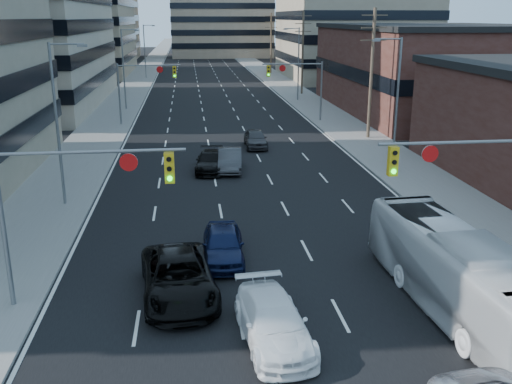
{
  "coord_description": "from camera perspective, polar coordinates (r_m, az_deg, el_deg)",
  "views": [
    {
      "loc": [
        -3.35,
        -11.75,
        10.26
      ],
      "look_at": [
        -0.27,
        14.26,
        2.2
      ],
      "focal_mm": 40.0,
      "sensor_mm": 36.0,
      "label": 1
    }
  ],
  "objects": [
    {
      "name": "sedan_grey_center",
      "position": [
        39.7,
        -2.62,
        3.24
      ],
      "size": [
        1.96,
        4.69,
        1.51
      ],
      "primitive_type": "imported",
      "rotation": [
        0.0,
        0.0,
        -0.08
      ],
      "color": "#353538",
      "rests_on": "ground"
    },
    {
      "name": "utility_pole_midblock",
      "position": [
        79.42,
        4.69,
        13.82
      ],
      "size": [
        2.2,
        0.28,
        11.0
      ],
      "color": "#4C3D2D",
      "rests_on": "ground"
    },
    {
      "name": "bg_block_left",
      "position": [
        153.74,
        -16.67,
        16.34
      ],
      "size": [
        24.0,
        24.0,
        20.0
      ],
      "primitive_type": "cube",
      "color": "#ADA089",
      "rests_on": "ground"
    },
    {
      "name": "storefront_right_mid",
      "position": [
        67.78,
        17.43,
        11.47
      ],
      "size": [
        20.0,
        30.0,
        9.0
      ],
      "primitive_type": "cube",
      "color": "#472119",
      "rests_on": "ground"
    },
    {
      "name": "office_right_far",
      "position": [
        103.75,
        9.44,
        15.09
      ],
      "size": [
        22.0,
        28.0,
        14.0
      ],
      "primitive_type": "cube",
      "color": "gray",
      "rests_on": "ground"
    },
    {
      "name": "black_pickup",
      "position": [
        22.03,
        -7.76,
        -8.48
      ],
      "size": [
        3.21,
        6.03,
        1.62
      ],
      "primitive_type": "imported",
      "rotation": [
        0.0,
        0.0,
        0.09
      ],
      "color": "black",
      "rests_on": "ground"
    },
    {
      "name": "signal_far_left",
      "position": [
        57.22,
        -11.26,
        10.81
      ],
      "size": [
        6.09,
        0.33,
        6.0
      ],
      "color": "slate",
      "rests_on": "ground"
    },
    {
      "name": "sedan_black_far",
      "position": [
        39.62,
        -4.61,
        3.06
      ],
      "size": [
        2.34,
        4.85,
        1.36
      ],
      "primitive_type": "imported",
      "rotation": [
        0.0,
        0.0,
        -0.09
      ],
      "color": "black",
      "rests_on": "ground"
    },
    {
      "name": "streetlight_left_mid",
      "position": [
        67.32,
        -12.99,
        12.25
      ],
      "size": [
        2.03,
        0.22,
        9.0
      ],
      "color": "slate",
      "rests_on": "ground"
    },
    {
      "name": "signal_near_left",
      "position": [
        21.02,
        -17.72,
        -0.13
      ],
      "size": [
        6.59,
        0.33,
        6.0
      ],
      "color": "slate",
      "rests_on": "ground"
    },
    {
      "name": "transit_bus",
      "position": [
        21.85,
        19.42,
        -7.57
      ],
      "size": [
        3.1,
        10.9,
        3.0
      ],
      "primitive_type": "imported",
      "rotation": [
        0.0,
        0.0,
        0.05
      ],
      "color": "silver",
      "rests_on": "ground"
    },
    {
      "name": "sedan_blue",
      "position": [
        25.03,
        -3.32,
        -5.24
      ],
      "size": [
        1.97,
        4.52,
        1.51
      ],
      "primitive_type": "imported",
      "rotation": [
        0.0,
        0.0,
        -0.04
      ],
      "color": "#0D1637",
      "rests_on": "ground"
    },
    {
      "name": "streetlight_right_far",
      "position": [
        73.23,
        4.15,
        12.99
      ],
      "size": [
        2.03,
        0.22,
        9.0
      ],
      "color": "slate",
      "rests_on": "ground"
    },
    {
      "name": "signal_far_right",
      "position": [
        58.11,
        4.31,
        11.18
      ],
      "size": [
        6.09,
        0.33,
        6.0
      ],
      "color": "slate",
      "rests_on": "ground"
    },
    {
      "name": "white_van",
      "position": [
        19.12,
        1.76,
        -12.84
      ],
      "size": [
        2.47,
        5.12,
        1.44
      ],
      "primitive_type": "imported",
      "rotation": [
        0.0,
        0.0,
        0.09
      ],
      "color": "white",
      "rests_on": "ground"
    },
    {
      "name": "streetlight_left_far",
      "position": [
        102.12,
        -10.99,
        13.89
      ],
      "size": [
        2.03,
        0.22,
        9.0
      ],
      "color": "slate",
      "rests_on": "ground"
    },
    {
      "name": "office_left_far",
      "position": [
        113.66,
        -17.86,
        15.19
      ],
      "size": [
        20.0,
        30.0,
        16.0
      ],
      "primitive_type": "cube",
      "color": "gray",
      "rests_on": "ground"
    },
    {
      "name": "signal_near_right",
      "position": [
        23.28,
        21.17,
        1.15
      ],
      "size": [
        6.59,
        0.33,
        6.0
      ],
      "color": "slate",
      "rests_on": "ground"
    },
    {
      "name": "sedan_grey_right",
      "position": [
        46.84,
        -0.05,
        5.37
      ],
      "size": [
        1.78,
        4.31,
        1.46
      ],
      "primitive_type": "imported",
      "rotation": [
        0.0,
        0.0,
        -0.01
      ],
      "color": "#373739",
      "rests_on": "ground"
    },
    {
      "name": "bg_block_right",
      "position": [
        146.15,
        7.52,
        15.3
      ],
      "size": [
        22.0,
        22.0,
        12.0
      ],
      "primitive_type": "cube",
      "color": "gray",
      "rests_on": "ground"
    },
    {
      "name": "road_surface",
      "position": [
        142.16,
        -5.52,
        12.9
      ],
      "size": [
        18.0,
        300.0,
        0.02
      ],
      "primitive_type": "cube",
      "color": "black",
      "rests_on": "ground"
    },
    {
      "name": "sidewalk_left",
      "position": [
        142.35,
        -10.27,
        12.75
      ],
      "size": [
        5.0,
        300.0,
        0.15
      ],
      "primitive_type": "cube",
      "color": "slate",
      "rests_on": "ground"
    },
    {
      "name": "sidewalk_right",
      "position": [
        142.89,
        -0.79,
        13.02
      ],
      "size": [
        5.0,
        300.0,
        0.15
      ],
      "primitive_type": "cube",
      "color": "slate",
      "rests_on": "ground"
    },
    {
      "name": "utility_pole_block",
      "position": [
        50.42,
        11.48,
        11.68
      ],
      "size": [
        2.2,
        0.28,
        11.0
      ],
      "color": "#4C3D2D",
      "rests_on": "ground"
    },
    {
      "name": "streetlight_left_near",
      "position": [
        32.93,
        -19.07,
        7.08
      ],
      "size": [
        2.03,
        0.22,
        9.0
      ],
      "color": "slate",
      "rests_on": "ground"
    },
    {
      "name": "streetlight_right_near",
      "position": [
        39.56,
        13.73,
        9.06
      ],
      "size": [
        2.03,
        0.22,
        9.0
      ],
      "color": "slate",
      "rests_on": "ground"
    },
    {
      "name": "utility_pole_distant",
      "position": [
        108.96,
        1.51,
        14.75
      ],
      "size": [
        2.2,
        0.28,
        11.0
      ],
      "color": "#4C3D2D",
      "rests_on": "ground"
    }
  ]
}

